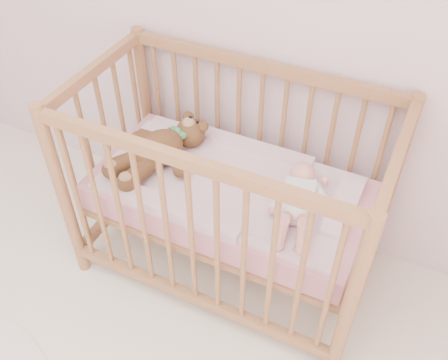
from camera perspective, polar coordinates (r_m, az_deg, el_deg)
The scene contains 5 objects.
crib at distance 2.25m, azimuth 0.55°, elevation -1.45°, with size 1.36×0.76×1.00m, color #A96C47, non-canonical shape.
mattress at distance 2.26m, azimuth 0.55°, elevation -1.72°, with size 1.22×0.62×0.13m, color pink.
blanket at distance 2.21m, azimuth 0.56°, elevation -0.34°, with size 1.10×0.58×0.06m, color pink, non-canonical shape.
baby at distance 2.07m, azimuth 8.51°, elevation -1.84°, with size 0.24×0.50×0.12m, color white, non-canonical shape.
teddy_bear at distance 2.27m, azimuth -7.55°, elevation 3.49°, with size 0.39×0.56×0.15m, color brown, non-canonical shape.
Camera 1 is at (0.98, 0.14, 2.08)m, focal length 40.00 mm.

